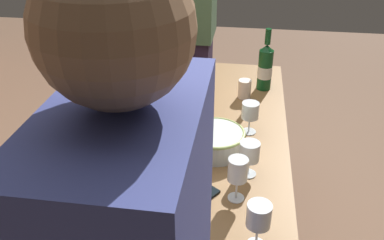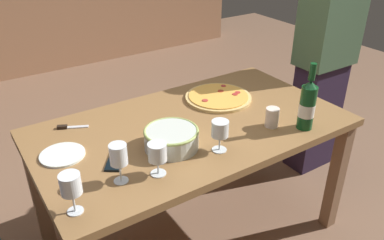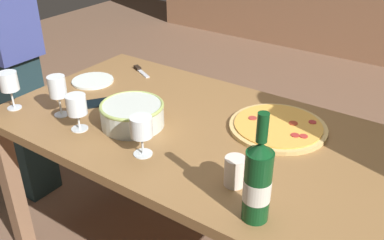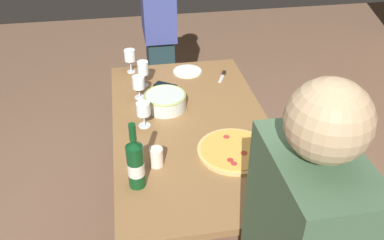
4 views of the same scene
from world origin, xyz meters
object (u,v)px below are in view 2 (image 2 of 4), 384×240
at_px(pizza_knife, 68,127).
at_px(person_host, 325,60).
at_px(pizza, 218,97).
at_px(cell_phone, 116,161).
at_px(dining_table, 192,140).
at_px(wine_glass_far_left, 71,186).
at_px(wine_glass_near_pizza, 118,155).
at_px(wine_glass_far_right, 157,154).
at_px(serving_bowl, 171,138).
at_px(side_plate, 62,155).
at_px(wine_bottle, 307,105).
at_px(cup_amber, 272,117).
at_px(wine_glass_by_bottle, 220,130).

distance_m(pizza_knife, person_host, 1.71).
height_order(pizza, cell_phone, pizza).
height_order(pizza, person_host, person_host).
bearing_deg(person_host, dining_table, -0.00).
bearing_deg(wine_glass_far_left, wine_glass_near_pizza, 19.18).
bearing_deg(pizza_knife, person_host, -5.99).
distance_m(pizza, wine_glass_far_right, 0.79).
relative_size(serving_bowl, cell_phone, 1.78).
bearing_deg(person_host, side_plate, -4.88).
bearing_deg(wine_glass_far_right, wine_bottle, -4.47).
height_order(wine_glass_near_pizza, cup_amber, wine_glass_near_pizza).
height_order(wine_glass_near_pizza, side_plate, wine_glass_near_pizza).
bearing_deg(wine_bottle, wine_glass_far_left, 178.70).
relative_size(wine_glass_by_bottle, cell_phone, 1.05).
bearing_deg(wine_bottle, cup_amber, 141.02).
height_order(serving_bowl, pizza_knife, serving_bowl).
xyz_separation_m(wine_glass_far_right, person_host, (1.51, 0.41, -0.02)).
bearing_deg(wine_glass_near_pizza, person_host, 12.62).
bearing_deg(cup_amber, wine_bottle, -38.98).
xyz_separation_m(wine_bottle, cell_phone, (-0.92, 0.24, -0.13)).
height_order(serving_bowl, person_host, person_host).
relative_size(wine_glass_far_right, cell_phone, 1.03).
bearing_deg(wine_glass_far_right, pizza_knife, 108.30).
xyz_separation_m(pizza, side_plate, (-0.94, -0.09, -0.01)).
xyz_separation_m(cup_amber, cell_phone, (-0.80, 0.14, -0.05)).
distance_m(wine_glass_far_right, pizza_knife, 0.63).
bearing_deg(cell_phone, wine_glass_far_left, 75.25).
distance_m(serving_bowl, wine_glass_near_pizza, 0.33).
bearing_deg(pizza_knife, side_plate, -113.66).
distance_m(wine_bottle, wine_glass_by_bottle, 0.49).
bearing_deg(cup_amber, wine_glass_far_right, -176.62).
distance_m(dining_table, person_host, 1.18).
relative_size(wine_glass_by_bottle, side_plate, 0.75).
bearing_deg(wine_glass_near_pizza, pizza, 27.08).
xyz_separation_m(dining_table, serving_bowl, (-0.20, -0.13, 0.14)).
distance_m(wine_glass_near_pizza, person_host, 1.70).
bearing_deg(dining_table, wine_glass_by_bottle, -95.68).
distance_m(dining_table, side_plate, 0.66).
xyz_separation_m(wine_glass_far_left, cup_amber, (1.05, 0.08, -0.07)).
xyz_separation_m(wine_glass_near_pizza, wine_glass_far_right, (0.15, -0.04, -0.03)).
bearing_deg(wine_glass_near_pizza, wine_bottle, -6.06).
bearing_deg(pizza_knife, cell_phone, -79.28).
bearing_deg(person_host, wine_glass_by_bottle, 12.27).
distance_m(wine_glass_near_pizza, pizza_knife, 0.56).
distance_m(pizza, wine_glass_near_pizza, 0.90).
bearing_deg(cell_phone, wine_glass_near_pizza, 110.56).
relative_size(dining_table, wine_glass_far_left, 9.62).
distance_m(cup_amber, pizza_knife, 1.03).
bearing_deg(wine_bottle, pizza, 107.63).
height_order(pizza, pizza_knife, pizza).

